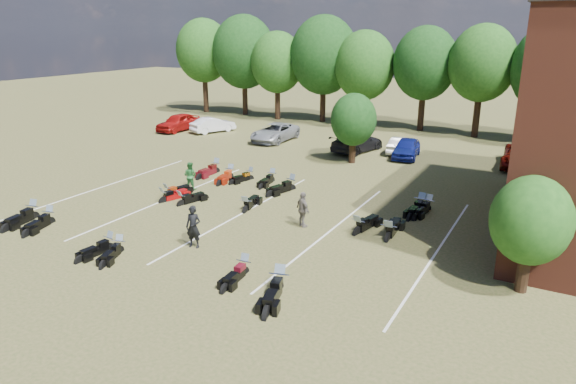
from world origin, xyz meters
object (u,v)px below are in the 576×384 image
Objects in this scene: car_0 at (178,122)px; person_black at (193,227)px; motorcycle_7 at (164,202)px; motorcycle_14 at (216,173)px; car_4 at (407,148)px; person_green at (190,176)px; person_grey at (303,210)px; motorcycle_0 at (34,218)px; motorcycle_3 at (110,250)px.

person_black is at bearing -46.30° from car_0.
motorcycle_7 is 6.40m from motorcycle_14.
car_4 is 16.52m from person_green.
car_0 is 20.88m from motorcycle_7.
person_grey is at bearing -34.94° from car_0.
person_green is at bearing 51.07° from motorcycle_0.
motorcycle_3 is 6.46m from motorcycle_7.
car_0 is 1.92× the size of motorcycle_0.
car_4 is 2.40× the size of person_grey.
person_green is (12.66, -13.83, 0.03)m from car_0.
car_0 is 2.82× the size of person_green.
person_green is 0.68× the size of motorcycle_0.
car_4 reaches higher than motorcycle_7.
person_black reaches higher than motorcycle_7.
person_green reaches higher than motorcycle_0.
car_4 is at bearing 70.48° from person_black.
person_black is at bearing 37.92° from motorcycle_3.
person_black is at bearing -57.67° from motorcycle_14.
car_4 reaches higher than motorcycle_14.
motorcycle_7 is (0.21, -2.59, -0.84)m from person_green.
person_green is at bearing -45.57° from car_0.
person_grey is 0.72× the size of motorcycle_0.
motorcycle_7 is at bearing 115.55° from motorcycle_3.
person_green is at bearing 17.89° from person_grey.
person_green is 2.73m from motorcycle_7.
person_green is at bearing -68.13° from motorcycle_7.
motorcycle_0 is at bearing -104.01° from motorcycle_14.
motorcycle_0 reaches higher than motorcycle_14.
person_grey is (21.29, -15.98, 0.08)m from car_0.
person_black reaches higher than car_4.
person_black is at bearing 87.44° from person_grey.
motorcycle_3 is (6.33, -0.89, 0.00)m from motorcycle_0.
motorcycle_3 is at bearing 78.58° from person_grey.
person_green is 8.89m from person_grey.
car_4 is 2.53× the size of person_green.
car_4 is (21.64, 0.04, -0.08)m from car_0.
motorcycle_0 is at bearing 53.31° from person_green.
person_grey is at bearing 155.46° from person_green.
person_black reaches higher than motorcycle_3.
person_grey is (-0.35, -16.02, 0.16)m from car_4.
motorcycle_0 is at bearing 69.29° from motorcycle_7.
car_4 reaches higher than motorcycle_0.
motorcycle_3 is (-3.04, -2.01, -0.95)m from person_black.
person_black is 1.14× the size of person_green.
car_0 is 15.54m from motorcycle_14.
person_black is 0.93× the size of motorcycle_3.
car_0 is at bearing -34.66° from motorcycle_7.
motorcycle_3 is at bearing -20.76° from motorcycle_0.
person_black reaches higher than motorcycle_0.
person_grey is at bearing 45.45° from person_black.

